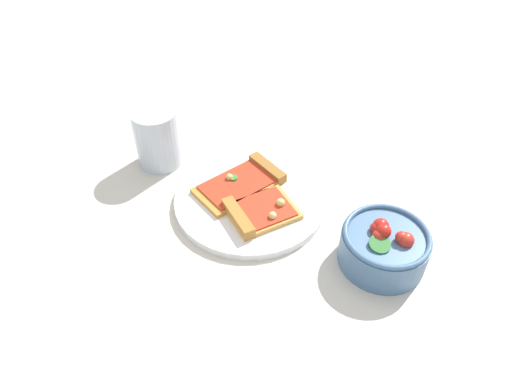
{
  "coord_description": "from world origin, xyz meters",
  "views": [
    {
      "loc": [
        0.62,
        0.04,
        0.58
      ],
      "look_at": [
        0.02,
        -0.0,
        0.03
      ],
      "focal_mm": 33.16,
      "sensor_mm": 36.0,
      "label": 1
    }
  ],
  "objects_px": {
    "salad_bowl": "(384,246)",
    "soda_glass": "(158,140)",
    "pizza_slice_far": "(257,213)",
    "plate": "(250,200)",
    "pizza_slice_near": "(244,182)"
  },
  "relations": [
    {
      "from": "salad_bowl",
      "to": "soda_glass",
      "type": "xyz_separation_m",
      "value": [
        -0.22,
        -0.4,
        0.02
      ]
    },
    {
      "from": "pizza_slice_far",
      "to": "soda_glass",
      "type": "height_order",
      "value": "soda_glass"
    },
    {
      "from": "soda_glass",
      "to": "plate",
      "type": "bearing_deg",
      "value": 60.71
    },
    {
      "from": "pizza_slice_near",
      "to": "pizza_slice_far",
      "type": "xyz_separation_m",
      "value": [
        0.08,
        0.03,
        0.0
      ]
    },
    {
      "from": "plate",
      "to": "pizza_slice_near",
      "type": "height_order",
      "value": "pizza_slice_near"
    },
    {
      "from": "salad_bowl",
      "to": "soda_glass",
      "type": "bearing_deg",
      "value": -118.74
    },
    {
      "from": "soda_glass",
      "to": "pizza_slice_far",
      "type": "bearing_deg",
      "value": 53.37
    },
    {
      "from": "pizza_slice_near",
      "to": "pizza_slice_far",
      "type": "distance_m",
      "value": 0.08
    },
    {
      "from": "plate",
      "to": "pizza_slice_far",
      "type": "bearing_deg",
      "value": 18.77
    },
    {
      "from": "plate",
      "to": "soda_glass",
      "type": "distance_m",
      "value": 0.21
    },
    {
      "from": "plate",
      "to": "salad_bowl",
      "type": "height_order",
      "value": "salad_bowl"
    },
    {
      "from": "plate",
      "to": "pizza_slice_far",
      "type": "xyz_separation_m",
      "value": [
        0.04,
        0.02,
        0.01
      ]
    },
    {
      "from": "pizza_slice_far",
      "to": "salad_bowl",
      "type": "relative_size",
      "value": 1.05
    },
    {
      "from": "pizza_slice_far",
      "to": "plate",
      "type": "bearing_deg",
      "value": -161.23
    },
    {
      "from": "pizza_slice_near",
      "to": "soda_glass",
      "type": "height_order",
      "value": "soda_glass"
    }
  ]
}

